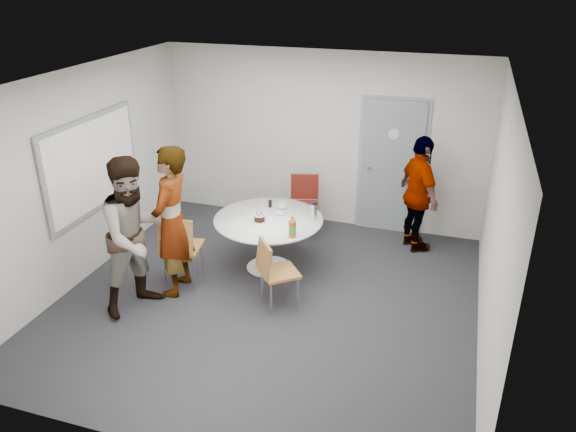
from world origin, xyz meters
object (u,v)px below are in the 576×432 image
(chair_near_right, at_px, (273,267))
(person_left, at_px, (136,235))
(door, at_px, (391,167))
(whiteboard, at_px, (93,164))
(table, at_px, (270,226))
(person_right, at_px, (419,195))
(chair_near_left, at_px, (179,244))
(person_main, at_px, (172,222))
(chair_far, at_px, (304,198))

(chair_near_right, height_order, person_left, person_left)
(door, xyz_separation_m, whiteboard, (-3.56, -2.28, 0.42))
(door, bearing_deg, table, -127.08)
(chair_near_right, xyz_separation_m, person_left, (-1.51, -0.47, 0.42))
(table, relative_size, person_right, 0.85)
(chair_near_left, xyz_separation_m, person_main, (-0.01, -0.11, 0.35))
(person_main, height_order, person_right, person_main)
(whiteboard, xyz_separation_m, person_left, (1.06, -0.78, -0.50))
(door, bearing_deg, person_left, -129.25)
(door, xyz_separation_m, chair_far, (-1.21, -0.51, -0.46))
(table, bearing_deg, person_main, -138.02)
(person_left, height_order, person_right, person_left)
(whiteboard, relative_size, person_right, 1.12)
(chair_near_right, bearing_deg, person_right, 106.17)
(chair_near_left, relative_size, chair_near_right, 1.12)
(door, distance_m, person_left, 3.96)
(door, height_order, person_left, door)
(table, height_order, person_right, person_right)
(table, distance_m, chair_near_left, 1.21)
(chair_far, distance_m, person_main, 2.39)
(whiteboard, distance_m, person_left, 1.41)
(chair_near_right, bearing_deg, table, 162.82)
(door, height_order, chair_far, door)
(whiteboard, height_order, person_right, whiteboard)
(door, distance_m, chair_near_right, 2.82)
(chair_far, relative_size, person_right, 0.55)
(person_main, bearing_deg, chair_near_right, 85.31)
(person_left, bearing_deg, chair_far, -0.99)
(table, bearing_deg, person_left, -131.93)
(table, distance_m, chair_far, 1.25)
(chair_near_left, bearing_deg, door, 38.63)
(chair_near_right, distance_m, person_left, 1.63)
(chair_near_left, bearing_deg, person_main, -103.69)
(person_left, bearing_deg, chair_near_right, -46.76)
(chair_near_left, height_order, person_left, person_left)
(whiteboard, relative_size, person_left, 1.00)
(whiteboard, bearing_deg, person_right, 23.45)
(door, height_order, person_main, door)
(chair_near_right, height_order, person_right, person_right)
(chair_near_left, relative_size, person_main, 0.51)
(door, relative_size, person_left, 1.11)
(chair_near_left, bearing_deg, chair_near_right, -13.28)
(chair_far, xyz_separation_m, person_main, (-1.07, -2.10, 0.39))
(chair_near_right, distance_m, person_right, 2.55)
(whiteboard, height_order, chair_far, whiteboard)
(door, bearing_deg, chair_near_right, -110.99)
(chair_near_right, relative_size, person_right, 0.52)
(table, distance_m, chair_near_right, 0.91)
(door, distance_m, chair_far, 1.39)
(door, distance_m, person_right, 0.74)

